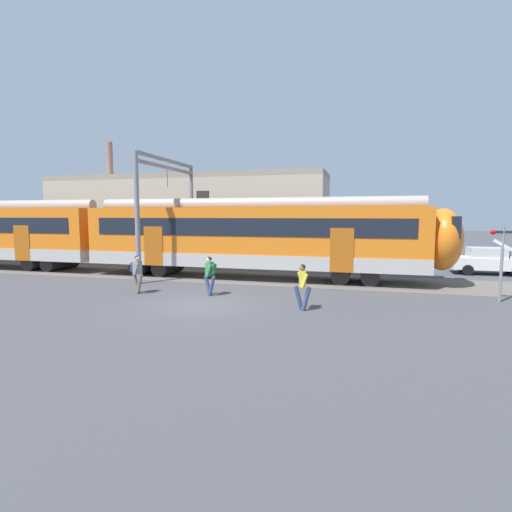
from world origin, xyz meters
The scene contains 10 objects.
ground_plane centered at (0.00, 0.00, 0.00)m, with size 160.00×160.00×0.00m, color #424247.
track_bed centered at (-11.00, 6.73, 0.01)m, with size 80.00×4.40×0.01m, color #605951.
commuter_train centered at (-8.51, 6.73, 2.25)m, with size 38.05×3.07×4.73m.
pedestrian_grey centered at (-3.54, 1.30, 0.99)m, with size 0.63×0.55×1.67m.
pedestrian_green centered at (-0.30, 1.71, 0.99)m, with size 0.63×0.56×1.67m.
pedestrian_yellow centered at (3.87, 0.15, 0.96)m, with size 0.67×0.54×1.67m.
parked_car_white centered at (12.88, 11.60, 0.78)m, with size 4.01×1.79×1.54m.
catenary_gantry centered at (-4.83, 6.73, 4.31)m, with size 0.24×6.64×6.53m.
crossing_signal centered at (11.15, 3.47, 2.01)m, with size 0.96×0.22×3.00m.
background_building centered at (-7.46, 14.43, 3.21)m, with size 21.55×5.00×9.20m.
Camera 1 is at (5.97, -13.90, 3.41)m, focal length 28.00 mm.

